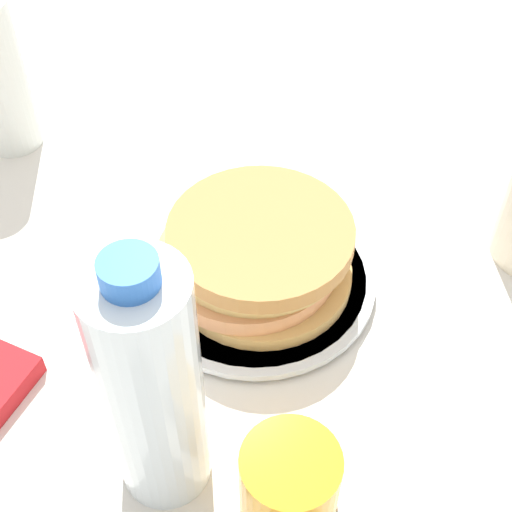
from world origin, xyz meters
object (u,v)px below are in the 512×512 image
juice_glass (290,482)px  water_bottle_near (152,389)px  pancake_stack (256,251)px  plate (256,279)px

juice_glass → water_bottle_near: bearing=29.7°
pancake_stack → water_bottle_near: water_bottle_near is taller
plate → pancake_stack: pancake_stack is taller
juice_glass → pancake_stack: bearing=-37.5°
juice_glass → plate: bearing=-37.4°
plate → juice_glass: juice_glass is taller
pancake_stack → juice_glass: bearing=142.5°
plate → pancake_stack: bearing=-47.8°
plate → water_bottle_near: water_bottle_near is taller
plate → water_bottle_near: 0.23m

